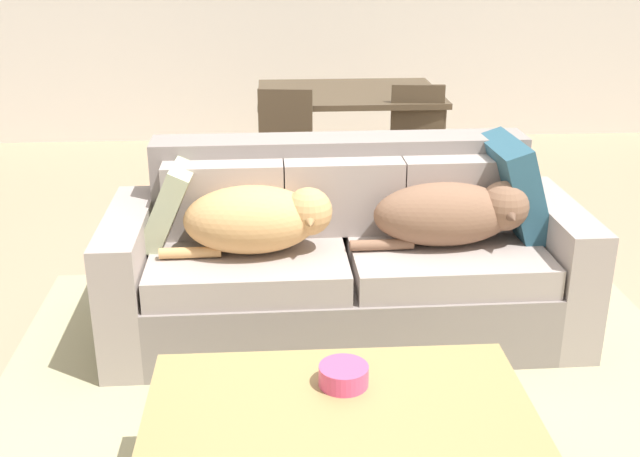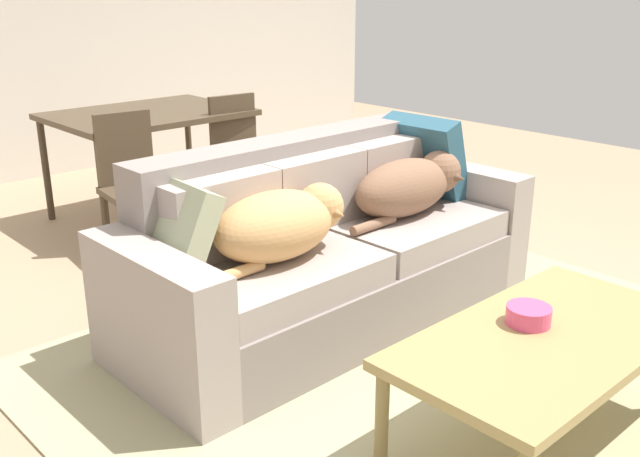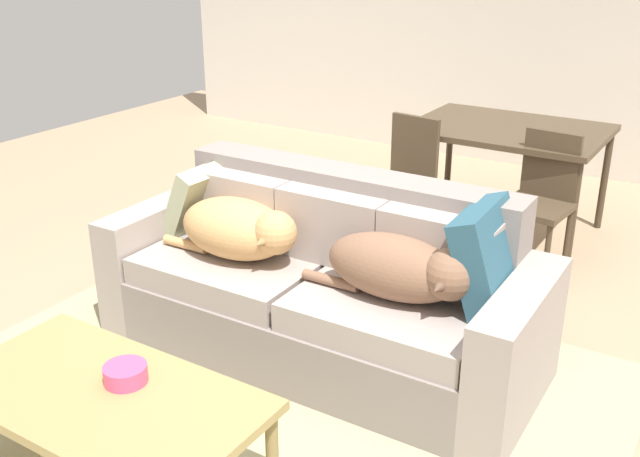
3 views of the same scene
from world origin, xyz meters
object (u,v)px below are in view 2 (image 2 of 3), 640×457
(throw_pillow_by_right_arm, at_px, (424,158))
(dog_on_right_cushion, at_px, (410,185))
(dining_table, at_px, (148,121))
(dining_chair_near_right, at_px, (241,152))
(bowl_on_coffee_table, at_px, (528,315))
(dog_on_left_cushion, at_px, (281,223))
(couch, at_px, (326,253))
(coffee_table, at_px, (546,345))
(dining_chair_near_left, at_px, (133,179))
(throw_pillow_by_left_arm, at_px, (177,230))

(throw_pillow_by_right_arm, bearing_deg, dog_on_right_cushion, -151.21)
(dining_table, bearing_deg, dining_chair_near_right, -52.34)
(dining_table, distance_m, dining_chair_near_right, 0.71)
(bowl_on_coffee_table, bearing_deg, dog_on_left_cushion, 104.89)
(couch, bearing_deg, bowl_on_coffee_table, -96.28)
(dining_chair_near_right, bearing_deg, coffee_table, -99.32)
(throw_pillow_by_right_arm, distance_m, dining_chair_near_left, 1.80)
(throw_pillow_by_right_arm, height_order, dining_chair_near_left, throw_pillow_by_right_arm)
(dog_on_right_cushion, xyz_separation_m, throw_pillow_by_right_arm, (0.34, 0.18, 0.06))
(dog_on_right_cushion, xyz_separation_m, coffee_table, (-0.65, -1.21, -0.24))
(dining_table, height_order, dining_chair_near_left, dining_chair_near_left)
(dog_on_right_cushion, bearing_deg, dining_table, 96.43)
(coffee_table, bearing_deg, dog_on_right_cushion, 61.97)
(bowl_on_coffee_table, bearing_deg, dining_chair_near_left, 93.00)
(dog_on_left_cushion, distance_m, coffee_table, 1.24)
(dog_on_left_cushion, xyz_separation_m, bowl_on_coffee_table, (0.29, -1.10, -0.16))
(dining_chair_near_left, height_order, dining_chair_near_right, same)
(dog_on_right_cushion, distance_m, dining_chair_near_right, 1.69)
(throw_pillow_by_right_arm, height_order, bowl_on_coffee_table, throw_pillow_by_right_arm)
(dog_on_right_cushion, relative_size, dining_chair_near_left, 0.93)
(throw_pillow_by_left_arm, distance_m, coffee_table, 1.56)
(dog_on_right_cushion, distance_m, throw_pillow_by_left_arm, 1.35)
(dog_on_left_cushion, xyz_separation_m, coffee_table, (0.27, -1.19, -0.24))
(dining_chair_near_left, bearing_deg, dog_on_right_cushion, -57.65)
(dog_on_left_cushion, height_order, dining_chair_near_right, dining_chair_near_right)
(dining_chair_near_left, relative_size, dining_chair_near_right, 1.00)
(coffee_table, bearing_deg, dining_chair_near_left, 92.38)
(couch, height_order, dog_on_left_cushion, couch)
(throw_pillow_by_left_arm, relative_size, dining_chair_near_left, 0.45)
(dining_chair_near_right, bearing_deg, dining_table, 133.53)
(couch, height_order, dog_on_right_cushion, couch)
(couch, height_order, throw_pillow_by_right_arm, throw_pillow_by_right_arm)
(dog_on_right_cushion, relative_size, bowl_on_coffee_table, 5.00)
(throw_pillow_by_right_arm, xyz_separation_m, coffee_table, (-0.98, -1.40, -0.29))
(throw_pillow_by_left_arm, xyz_separation_m, coffee_table, (0.69, -1.38, -0.26))
(dog_on_left_cushion, bearing_deg, dog_on_right_cushion, 0.61)
(dog_on_left_cushion, distance_m, dining_chair_near_left, 1.63)
(throw_pillow_by_right_arm, bearing_deg, bowl_on_coffee_table, -126.32)
(throw_pillow_by_right_arm, xyz_separation_m, dining_chair_near_left, (-1.10, 1.41, -0.21))
(dog_on_left_cushion, height_order, dog_on_right_cushion, same)
(throw_pillow_by_left_arm, bearing_deg, throw_pillow_by_right_arm, 0.68)
(dining_chair_near_left, bearing_deg, dog_on_left_cushion, -88.41)
(bowl_on_coffee_table, height_order, dining_chair_near_right, dining_chair_near_right)
(coffee_table, xyz_separation_m, dining_table, (0.37, 3.44, 0.30))
(couch, distance_m, dining_chair_near_right, 1.69)
(dining_table, height_order, dining_chair_near_right, dining_chair_near_right)
(dog_on_left_cushion, bearing_deg, throw_pillow_by_left_arm, 155.70)
(coffee_table, relative_size, dining_chair_near_right, 1.39)
(dog_on_right_cushion, xyz_separation_m, dining_table, (-0.28, 2.23, 0.07))
(dog_on_right_cushion, bearing_deg, dining_chair_near_right, 84.54)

